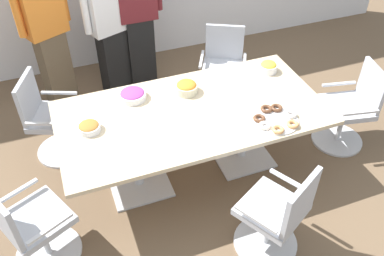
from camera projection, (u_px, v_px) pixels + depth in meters
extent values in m
cube|color=brown|center=(192.00, 169.00, 4.21)|extent=(10.00, 10.00, 0.01)
cube|color=#CCB793|center=(192.00, 113.00, 3.73)|extent=(2.40, 1.20, 0.04)
cube|color=silver|center=(139.00, 182.00, 4.05)|extent=(0.56, 0.56, 0.02)
cylinder|color=silver|center=(136.00, 156.00, 3.82)|extent=(0.09, 0.09, 0.69)
cube|color=silver|center=(241.00, 155.00, 4.34)|extent=(0.56, 0.56, 0.02)
cylinder|color=silver|center=(244.00, 129.00, 4.11)|extent=(0.09, 0.09, 0.69)
cylinder|color=silver|center=(64.00, 150.00, 4.40)|extent=(0.70, 0.70, 0.02)
cylinder|color=silver|center=(60.00, 135.00, 4.26)|extent=(0.05, 0.05, 0.41)
cube|color=#ADB2BC|center=(55.00, 117.00, 4.11)|extent=(0.60, 0.60, 0.06)
cube|color=#ADB2BC|center=(28.00, 97.00, 3.96)|extent=(0.20, 0.42, 0.42)
cube|color=silver|center=(59.00, 93.00, 4.22)|extent=(0.35, 0.17, 0.02)
cube|color=silver|center=(45.00, 124.00, 3.85)|extent=(0.35, 0.17, 0.02)
cylinder|color=silver|center=(49.00, 252.00, 3.46)|extent=(0.72, 0.72, 0.02)
cylinder|color=silver|center=(43.00, 237.00, 3.32)|extent=(0.05, 0.05, 0.41)
cube|color=#ADB2BC|center=(36.00, 219.00, 3.17)|extent=(0.61, 0.61, 0.06)
cube|color=#ADB2BC|center=(1.00, 216.00, 2.90)|extent=(0.23, 0.41, 0.42)
cube|color=silver|center=(16.00, 192.00, 3.22)|extent=(0.34, 0.19, 0.02)
cube|color=silver|center=(50.00, 229.00, 2.96)|extent=(0.34, 0.19, 0.02)
cylinder|color=silver|center=(265.00, 242.00, 3.54)|extent=(0.73, 0.73, 0.02)
cylinder|color=silver|center=(268.00, 227.00, 3.40)|extent=(0.05, 0.05, 0.41)
cube|color=#ADB2BC|center=(272.00, 209.00, 3.25)|extent=(0.63, 0.63, 0.06)
cube|color=#ADB2BC|center=(301.00, 203.00, 2.99)|extent=(0.40, 0.25, 0.42)
cube|color=silver|center=(256.00, 219.00, 3.03)|extent=(0.20, 0.34, 0.02)
cube|color=silver|center=(290.00, 181.00, 3.31)|extent=(0.20, 0.34, 0.02)
cylinder|color=silver|center=(336.00, 139.00, 4.53)|extent=(0.64, 0.64, 0.02)
cylinder|color=silver|center=(341.00, 124.00, 4.39)|extent=(0.05, 0.05, 0.41)
cube|color=#ADB2BC|center=(346.00, 107.00, 4.23)|extent=(0.54, 0.54, 0.06)
cube|color=#ADB2BC|center=(372.00, 86.00, 4.10)|extent=(0.13, 0.44, 0.42)
cube|color=silver|center=(361.00, 113.00, 3.97)|extent=(0.37, 0.10, 0.02)
cube|color=silver|center=(339.00, 84.00, 4.34)|extent=(0.37, 0.10, 0.02)
cylinder|color=silver|center=(221.00, 101.00, 5.06)|extent=(0.73, 0.73, 0.02)
cylinder|color=silver|center=(222.00, 86.00, 4.92)|extent=(0.05, 0.05, 0.41)
cube|color=#ADB2BC|center=(222.00, 70.00, 4.77)|extent=(0.62, 0.62, 0.06)
cube|color=#ADB2BC|center=(225.00, 42.00, 4.77)|extent=(0.41, 0.24, 0.42)
cube|color=silver|center=(245.00, 62.00, 4.67)|extent=(0.20, 0.34, 0.02)
cube|color=silver|center=(202.00, 59.00, 4.71)|extent=(0.20, 0.34, 0.02)
cube|color=brown|center=(57.00, 69.00, 4.79)|extent=(0.37, 0.32, 0.90)
cube|color=orange|center=(40.00, 2.00, 4.27)|extent=(0.49, 0.39, 0.71)
cylinder|color=orange|center=(15.00, 7.00, 4.10)|extent=(0.11, 0.11, 0.64)
cube|color=black|center=(114.00, 61.00, 5.03)|extent=(0.37, 0.30, 0.80)
cube|color=white|center=(106.00, 5.00, 4.56)|extent=(0.49, 0.36, 0.63)
cylinder|color=white|center=(85.00, 9.00, 4.41)|extent=(0.10, 0.10, 0.57)
cube|color=black|center=(141.00, 51.00, 5.12)|extent=(0.32, 0.20, 0.88)
cylinder|color=white|center=(133.00, 96.00, 3.84)|extent=(0.25, 0.25, 0.06)
ellipsoid|color=#9E3D8E|center=(132.00, 93.00, 3.82)|extent=(0.22, 0.22, 0.05)
cylinder|color=beige|center=(187.00, 89.00, 3.91)|extent=(0.21, 0.21, 0.08)
ellipsoid|color=orange|center=(186.00, 85.00, 3.89)|extent=(0.19, 0.19, 0.07)
cylinder|color=white|center=(89.00, 128.00, 3.50)|extent=(0.19, 0.19, 0.06)
ellipsoid|color=#AD702D|center=(89.00, 126.00, 3.48)|extent=(0.17, 0.17, 0.05)
cylinder|color=white|center=(268.00, 68.00, 4.19)|extent=(0.18, 0.18, 0.08)
ellipsoid|color=yellow|center=(269.00, 65.00, 4.16)|extent=(0.16, 0.16, 0.07)
cylinder|color=white|center=(276.00, 120.00, 3.61)|extent=(0.39, 0.39, 0.01)
torus|color=white|center=(291.00, 114.00, 3.64)|extent=(0.11, 0.11, 0.03)
torus|color=brown|center=(277.00, 108.00, 3.71)|extent=(0.11, 0.11, 0.03)
torus|color=brown|center=(266.00, 109.00, 3.70)|extent=(0.11, 0.11, 0.03)
torus|color=brown|center=(259.00, 118.00, 3.60)|extent=(0.11, 0.11, 0.03)
torus|color=white|center=(265.00, 126.00, 3.52)|extent=(0.11, 0.11, 0.03)
torus|color=tan|center=(278.00, 130.00, 3.48)|extent=(0.11, 0.11, 0.03)
torus|color=tan|center=(293.00, 124.00, 3.54)|extent=(0.11, 0.11, 0.03)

